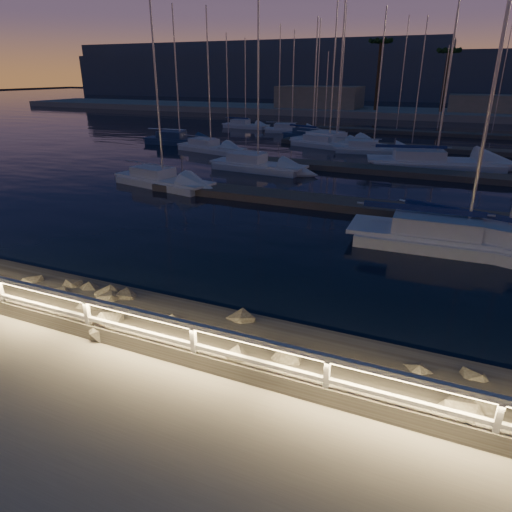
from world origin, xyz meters
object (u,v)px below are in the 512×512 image
(sailboat_d, at_px, (498,242))
(sailboat_e, at_px, (178,140))
(sailboat_i, at_px, (311,136))
(sailboat_n, at_px, (290,129))
(sailboat_a, at_px, (256,164))
(sailboat_k, at_px, (334,142))
(sailboat_f, at_px, (210,147))
(sailboat_j, at_px, (371,148))
(sailboat_b, at_px, (161,179))
(sailboat_c, at_px, (459,237))
(guard_rail, at_px, (152,324))
(sailboat_g, at_px, (327,143))
(sailboat_h, at_px, (432,161))
(sailboat_m, at_px, (245,125))

(sailboat_d, height_order, sailboat_e, sailboat_d)
(sailboat_i, bearing_deg, sailboat_n, 150.63)
(sailboat_a, relative_size, sailboat_k, 0.77)
(sailboat_e, distance_m, sailboat_i, 14.03)
(sailboat_e, bearing_deg, sailboat_a, -40.96)
(sailboat_f, bearing_deg, sailboat_j, 34.71)
(sailboat_b, distance_m, sailboat_c, 18.04)
(sailboat_d, xyz_separation_m, sailboat_j, (-9.19, 22.47, -0.04))
(guard_rail, relative_size, sailboat_g, 3.27)
(guard_rail, xyz_separation_m, sailboat_e, (-20.14, 32.24, -0.92))
(sailboat_h, distance_m, sailboat_j, 7.31)
(sailboat_d, relative_size, sailboat_n, 1.41)
(sailboat_c, relative_size, sailboat_f, 1.32)
(sailboat_b, height_order, sailboat_h, sailboat_h)
(sailboat_i, bearing_deg, sailboat_f, -97.98)
(sailboat_m, bearing_deg, sailboat_n, -12.69)
(sailboat_j, distance_m, sailboat_k, 4.52)
(guard_rail, distance_m, sailboat_h, 29.95)
(sailboat_d, distance_m, sailboat_i, 33.14)
(sailboat_k, relative_size, sailboat_n, 1.44)
(sailboat_g, bearing_deg, sailboat_e, -147.36)
(sailboat_e, xyz_separation_m, sailboat_g, (14.22, 3.91, -0.03))
(sailboat_j, relative_size, sailboat_k, 0.73)
(guard_rail, relative_size, sailboat_m, 4.13)
(sailboat_c, distance_m, sailboat_i, 32.52)
(sailboat_b, xyz_separation_m, sailboat_g, (5.29, 19.77, 0.01))
(sailboat_e, bearing_deg, sailboat_k, 11.98)
(sailboat_m, bearing_deg, sailboat_c, -49.16)
(sailboat_h, bearing_deg, sailboat_e, 160.61)
(sailboat_k, xyz_separation_m, sailboat_m, (-14.69, 11.03, -0.07))
(guard_rail, height_order, sailboat_b, sailboat_b)
(sailboat_a, relative_size, sailboat_g, 0.92)
(sailboat_h, distance_m, sailboat_m, 30.13)
(sailboat_f, xyz_separation_m, sailboat_i, (6.08, 11.25, 0.02))
(sailboat_k, distance_m, sailboat_n, 11.72)
(sailboat_h, relative_size, sailboat_n, 1.52)
(sailboat_a, bearing_deg, sailboat_m, 122.21)
(sailboat_g, height_order, sailboat_h, sailboat_h)
(sailboat_b, xyz_separation_m, sailboat_h, (15.20, 13.29, 0.06))
(sailboat_f, bearing_deg, sailboat_k, 51.27)
(sailboat_f, distance_m, sailboat_i, 12.79)
(sailboat_g, height_order, sailboat_k, sailboat_k)
(sailboat_c, distance_m, sailboat_j, 23.85)
(sailboat_d, distance_m, sailboat_k, 27.94)
(sailboat_d, bearing_deg, sailboat_k, 135.23)
(sailboat_d, distance_m, sailboat_e, 34.39)
(sailboat_m, relative_size, sailboat_n, 0.95)
(sailboat_c, xyz_separation_m, sailboat_h, (-2.30, 17.68, 0.00))
(sailboat_f, relative_size, sailboat_m, 1.11)
(sailboat_d, xyz_separation_m, sailboat_k, (-13.14, 24.65, 0.03))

